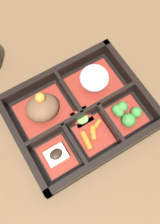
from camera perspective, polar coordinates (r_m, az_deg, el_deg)
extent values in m
plane|color=brown|center=(0.60, 0.00, -0.87)|extent=(3.00, 3.00, 0.00)
cube|color=black|center=(0.60, 0.00, -0.70)|extent=(0.30, 0.24, 0.01)
cube|color=black|center=(0.56, 6.21, -9.53)|extent=(0.30, 0.01, 0.04)
cube|color=black|center=(0.63, -5.50, 8.24)|extent=(0.30, 0.01, 0.04)
cube|color=black|center=(0.57, -12.50, -7.10)|extent=(0.01, 0.24, 0.04)
cube|color=black|center=(0.62, 11.41, 6.28)|extent=(0.01, 0.24, 0.04)
cube|color=black|center=(0.58, 0.45, -0.80)|extent=(0.27, 0.01, 0.04)
cube|color=black|center=(0.56, -1.25, -7.33)|extent=(0.01, 0.10, 0.04)
cube|color=black|center=(0.57, 6.46, -2.77)|extent=(0.01, 0.10, 0.04)
cube|color=black|center=(0.60, -2.46, 3.65)|extent=(0.01, 0.12, 0.04)
cube|color=maroon|center=(0.60, -7.94, 0.13)|extent=(0.11, 0.09, 0.01)
ellipsoid|color=brown|center=(0.58, -8.23, 0.94)|extent=(0.07, 0.07, 0.04)
sphere|color=orange|center=(0.56, -8.68, 3.11)|extent=(0.02, 0.02, 0.02)
cube|color=maroon|center=(0.62, 3.01, 6.13)|extent=(0.11, 0.09, 0.01)
ellipsoid|color=silver|center=(0.60, 3.14, 7.36)|extent=(0.07, 0.07, 0.05)
cube|color=maroon|center=(0.56, -5.05, -9.62)|extent=(0.07, 0.08, 0.01)
cube|color=beige|center=(0.55, -5.14, -9.40)|extent=(0.04, 0.04, 0.02)
ellipsoid|color=black|center=(0.54, -5.25, -9.13)|extent=(0.03, 0.02, 0.01)
cube|color=maroon|center=(0.57, 2.58, -5.21)|extent=(0.07, 0.08, 0.01)
cylinder|color=#D1661E|center=(0.57, 3.33, -3.19)|extent=(0.04, 0.02, 0.01)
cylinder|color=#D1661E|center=(0.57, 2.66, -4.77)|extent=(0.02, 0.03, 0.01)
cylinder|color=#D1661E|center=(0.56, 1.45, -6.25)|extent=(0.02, 0.04, 0.01)
cube|color=maroon|center=(0.60, 10.06, -0.73)|extent=(0.07, 0.08, 0.01)
sphere|color=#387A33|center=(0.59, 9.20, 1.16)|extent=(0.03, 0.03, 0.03)
sphere|color=#387A33|center=(0.58, 8.02, 0.56)|extent=(0.02, 0.02, 0.02)
sphere|color=#387A33|center=(0.57, 10.54, -1.77)|extent=(0.03, 0.03, 0.03)
sphere|color=#387A33|center=(0.59, 12.17, -0.05)|extent=(0.03, 0.03, 0.03)
sphere|color=#387A33|center=(0.58, 8.55, -0.12)|extent=(0.02, 0.02, 0.02)
cube|color=maroon|center=(0.59, 0.34, -1.18)|extent=(0.04, 0.04, 0.01)
cylinder|color=#75A84C|center=(0.58, 0.28, -0.87)|extent=(0.03, 0.03, 0.01)
cylinder|color=#75A84C|center=(0.58, 0.85, -1.56)|extent=(0.02, 0.02, 0.01)
cylinder|color=#75A84C|center=(0.58, 0.82, -0.80)|extent=(0.02, 0.02, 0.01)
cylinder|color=#75A84C|center=(0.58, 0.34, -1.74)|extent=(0.02, 0.02, 0.00)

